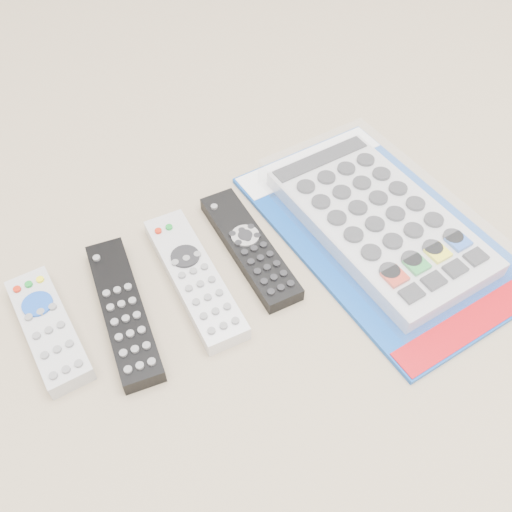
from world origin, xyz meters
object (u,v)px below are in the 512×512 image
remote_silver_dvd (194,277)px  jumbo_remote_packaged (379,220)px  remote_large_black (249,247)px  remote_slim_black (123,310)px  remote_small_grey (48,328)px

remote_silver_dvd → jumbo_remote_packaged: size_ratio=0.56×
remote_silver_dvd → remote_large_black: size_ratio=1.06×
remote_slim_black → jumbo_remote_packaged: size_ratio=0.56×
remote_silver_dvd → jumbo_remote_packaged: 0.25m
remote_silver_dvd → remote_large_black: 0.08m
remote_silver_dvd → remote_large_black: remote_silver_dvd is taller
remote_large_black → remote_slim_black: bearing=-173.7°
jumbo_remote_packaged → remote_silver_dvd: bearing=168.0°
remote_slim_black → remote_silver_dvd: 0.09m
remote_small_grey → jumbo_remote_packaged: size_ratio=0.44×
remote_large_black → jumbo_remote_packaged: jumbo_remote_packaged is taller
remote_small_grey → jumbo_remote_packaged: bearing=-9.2°
remote_silver_dvd → remote_slim_black: bearing=-175.2°
remote_silver_dvd → remote_large_black: bearing=9.6°
remote_small_grey → remote_slim_black: bearing=-13.7°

